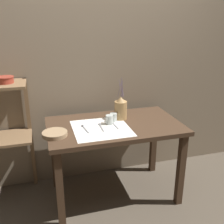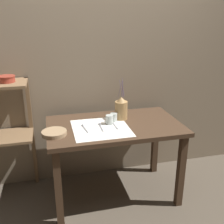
# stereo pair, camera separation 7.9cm
# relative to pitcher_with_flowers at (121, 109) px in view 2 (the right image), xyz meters

# --- Properties ---
(ground_plane) EXTENTS (12.00, 12.00, 0.00)m
(ground_plane) POSITION_rel_pitcher_with_flowers_xyz_m (-0.10, -0.11, -0.87)
(ground_plane) COLOR brown
(stone_wall_back) EXTENTS (7.00, 0.06, 2.40)m
(stone_wall_back) POSITION_rel_pitcher_with_flowers_xyz_m (-0.10, 0.36, 0.33)
(stone_wall_back) COLOR gray
(stone_wall_back) RESTS_ON ground_plane
(wooden_table) EXTENTS (1.22, 0.72, 0.76)m
(wooden_table) POSITION_rel_pitcher_with_flowers_xyz_m (-0.10, -0.11, -0.21)
(wooden_table) COLOR #422D1E
(wooden_table) RESTS_ON ground_plane
(wooden_shelf_unit) EXTENTS (0.56, 0.36, 1.15)m
(wooden_shelf_unit) POSITION_rel_pitcher_with_flowers_xyz_m (-1.12, 0.17, -0.05)
(wooden_shelf_unit) COLOR brown
(wooden_shelf_unit) RESTS_ON ground_plane
(linen_cloth) EXTENTS (0.49, 0.49, 0.00)m
(linen_cloth) POSITION_rel_pitcher_with_flowers_xyz_m (-0.24, -0.18, -0.10)
(linen_cloth) COLOR white
(linen_cloth) RESTS_ON wooden_table
(pitcher_with_flowers) EXTENTS (0.12, 0.12, 0.40)m
(pitcher_with_flowers) POSITION_rel_pitcher_with_flowers_xyz_m (0.00, 0.00, 0.00)
(pitcher_with_flowers) COLOR #A87F4C
(pitcher_with_flowers) RESTS_ON wooden_table
(wooden_bowl) EXTENTS (0.21, 0.21, 0.04)m
(wooden_bowl) POSITION_rel_pitcher_with_flowers_xyz_m (-0.64, -0.22, -0.08)
(wooden_bowl) COLOR #9E7F5B
(wooden_bowl) RESTS_ON wooden_table
(glass_tumbler_near) EXTENTS (0.07, 0.07, 0.08)m
(glass_tumbler_near) POSITION_rel_pitcher_with_flowers_xyz_m (-0.14, -0.10, -0.06)
(glass_tumbler_near) COLOR #B7C1BC
(glass_tumbler_near) RESTS_ON wooden_table
(glass_tumbler_far) EXTENTS (0.07, 0.07, 0.08)m
(glass_tumbler_far) POSITION_rel_pitcher_with_flowers_xyz_m (-0.09, -0.05, -0.06)
(glass_tumbler_far) COLOR #B7C1BC
(glass_tumbler_far) RESTS_ON wooden_table
(spoon_outer) EXTENTS (0.04, 0.17, 0.02)m
(spoon_outer) POSITION_rel_pitcher_with_flowers_xyz_m (-0.38, -0.12, -0.10)
(spoon_outer) COLOR gray
(spoon_outer) RESTS_ON wooden_table
(spoon_inner) EXTENTS (0.02, 0.18, 0.02)m
(spoon_inner) POSITION_rel_pitcher_with_flowers_xyz_m (-0.23, -0.13, -0.10)
(spoon_inner) COLOR gray
(spoon_inner) RESTS_ON wooden_table
(fork_outer) EXTENTS (0.02, 0.16, 0.00)m
(fork_outer) POSITION_rel_pitcher_with_flowers_xyz_m (-0.10, -0.16, -0.10)
(fork_outer) COLOR gray
(fork_outer) RESTS_ON wooden_table
(metal_pot_small) EXTENTS (0.15, 0.15, 0.06)m
(metal_pot_small) POSITION_rel_pitcher_with_flowers_xyz_m (-1.01, 0.13, 0.32)
(metal_pot_small) COLOR #9E3828
(metal_pot_small) RESTS_ON wooden_shelf_unit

